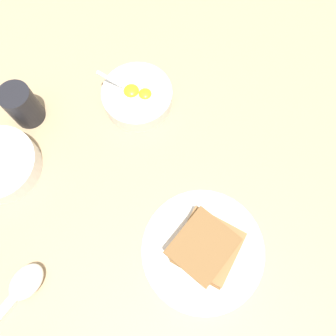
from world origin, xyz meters
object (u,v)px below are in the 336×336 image
Objects in this scene: egg_bowl at (137,97)px; congee_bowl at (0,164)px; toast_sandwich at (206,247)px; drinking_cup at (22,105)px; soup_spoon at (20,289)px; toast_plate at (203,250)px.

congee_bowl is at bearing -49.95° from egg_bowl.
congee_bowl is (-0.08, -0.40, -0.02)m from toast_sandwich.
egg_bowl is 0.33m from toast_sandwich.
drinking_cup is at bearing 173.39° from congee_bowl.
drinking_cup is (0.07, -0.21, 0.02)m from egg_bowl.
congee_bowl is 0.12m from drinking_cup.
soup_spoon is at bearing -67.73° from toast_sandwich.
egg_bowl reaches higher than congee_bowl.
congee_bowl reaches higher than soup_spoon.
egg_bowl is at bearing -147.47° from toast_plate.
soup_spoon is 1.92× the size of drinking_cup.
drinking_cup reaches higher than toast_plate.
congee_bowl is (-0.09, -0.40, 0.02)m from toast_plate.
soup_spoon is (0.12, -0.30, 0.01)m from toast_plate.
toast_plate is 2.57× the size of drinking_cup.
drinking_cup is at bearing -117.89° from toast_plate.
toast_plate is at bearing 111.96° from soup_spoon.
egg_bowl reaches higher than toast_sandwich.
congee_bowl is at bearing -153.00° from soup_spoon.
congee_bowl is at bearing -102.15° from toast_plate.
toast_sandwich is (0.27, 0.18, 0.02)m from egg_bowl.
toast_sandwich is at bearing 147.94° from toast_plate.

